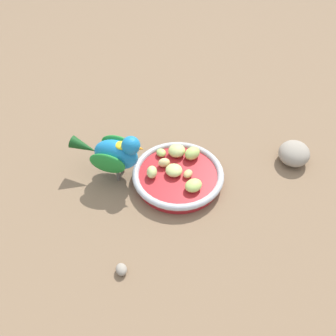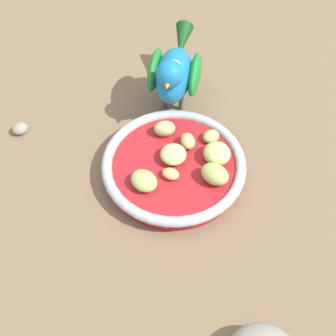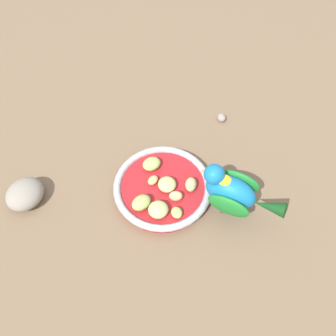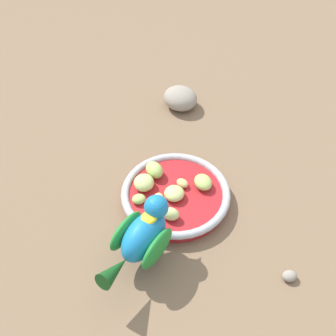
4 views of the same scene
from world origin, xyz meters
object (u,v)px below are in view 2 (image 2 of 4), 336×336
at_px(pebble_0, 20,129).
at_px(apple_piece_5, 217,153).
at_px(apple_piece_0, 171,174).
at_px(apple_piece_2, 215,174).
at_px(feeding_bowl, 174,167).
at_px(apple_piece_7, 165,129).
at_px(apple_piece_4, 211,136).
at_px(apple_piece_1, 176,153).
at_px(apple_piece_6, 188,141).
at_px(apple_piece_3, 143,180).
at_px(parrot, 174,72).

bearing_deg(pebble_0, apple_piece_5, 117.57).
xyz_separation_m(apple_piece_0, apple_piece_2, (-0.03, 0.05, 0.01)).
bearing_deg(apple_piece_2, apple_piece_0, -53.99).
xyz_separation_m(feeding_bowl, apple_piece_7, (-0.03, -0.05, 0.02)).
height_order(apple_piece_4, apple_piece_5, apple_piece_5).
bearing_deg(apple_piece_7, apple_piece_1, 61.34).
distance_m(feeding_bowl, apple_piece_6, 0.04).
height_order(feeding_bowl, apple_piece_0, apple_piece_0).
distance_m(apple_piece_1, apple_piece_2, 0.06).
bearing_deg(apple_piece_3, apple_piece_6, 179.02).
relative_size(apple_piece_1, apple_piece_6, 1.39).
height_order(apple_piece_4, apple_piece_6, apple_piece_6).
distance_m(feeding_bowl, apple_piece_7, 0.06).
bearing_deg(feeding_bowl, apple_piece_3, -8.68).
bearing_deg(feeding_bowl, parrot, -139.54).
relative_size(apple_piece_3, apple_piece_6, 1.45).
distance_m(apple_piece_4, pebble_0, 0.29).
height_order(feeding_bowl, apple_piece_6, apple_piece_6).
bearing_deg(apple_piece_7, pebble_0, -54.97).
bearing_deg(feeding_bowl, apple_piece_6, -170.26).
relative_size(apple_piece_4, apple_piece_7, 0.80).
bearing_deg(apple_piece_0, apple_piece_5, 156.72).
height_order(apple_piece_3, parrot, parrot).
relative_size(apple_piece_0, apple_piece_7, 0.79).
bearing_deg(apple_piece_1, apple_piece_5, 128.61).
bearing_deg(feeding_bowl, apple_piece_0, 29.60).
distance_m(apple_piece_3, apple_piece_5, 0.11).
bearing_deg(apple_piece_7, apple_piece_6, 96.85).
distance_m(feeding_bowl, apple_piece_2, 0.06).
xyz_separation_m(apple_piece_7, parrot, (-0.07, -0.04, 0.03)).
xyz_separation_m(apple_piece_2, pebble_0, (0.11, -0.28, -0.03)).
height_order(apple_piece_1, apple_piece_2, apple_piece_2).
height_order(apple_piece_0, parrot, parrot).
bearing_deg(apple_piece_3, apple_piece_7, -156.31).
xyz_separation_m(feeding_bowl, pebble_0, (0.09, -0.22, -0.01)).
height_order(apple_piece_2, apple_piece_6, apple_piece_2).
bearing_deg(apple_piece_5, apple_piece_4, -129.35).
bearing_deg(apple_piece_2, apple_piece_4, -138.21).
xyz_separation_m(apple_piece_2, parrot, (-0.09, -0.15, 0.03)).
bearing_deg(parrot, apple_piece_0, 8.02).
height_order(apple_piece_3, apple_piece_7, apple_piece_7).
xyz_separation_m(apple_piece_4, apple_piece_5, (0.02, 0.03, 0.00)).
bearing_deg(pebble_0, apple_piece_1, 115.04).
xyz_separation_m(apple_piece_1, pebble_0, (0.10, -0.22, -0.02)).
relative_size(apple_piece_6, parrot, 0.17).
height_order(apple_piece_0, apple_piece_6, apple_piece_6).
distance_m(apple_piece_7, pebble_0, 0.22).
height_order(apple_piece_1, apple_piece_3, same).
distance_m(feeding_bowl, apple_piece_4, 0.07).
height_order(feeding_bowl, apple_piece_5, apple_piece_5).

